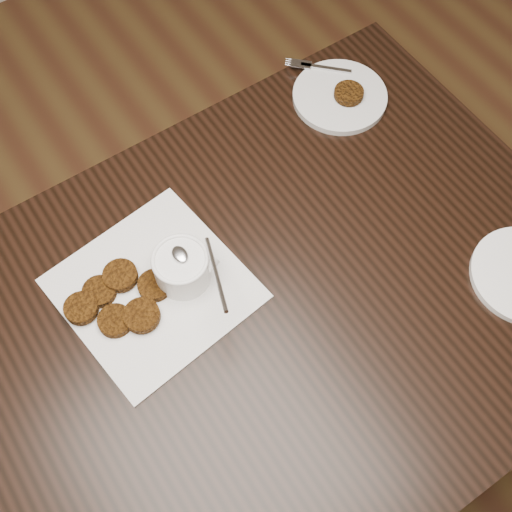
{
  "coord_description": "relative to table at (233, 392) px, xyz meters",
  "views": [
    {
      "loc": [
        -0.15,
        -0.33,
        1.82
      ],
      "look_at": [
        0.15,
        0.12,
        0.8
      ],
      "focal_mm": 45.31,
      "sensor_mm": 36.0,
      "label": 1
    }
  ],
  "objects": [
    {
      "name": "floor",
      "position": [
        -0.04,
        -0.04,
        -0.38
      ],
      "size": [
        4.0,
        4.0,
        0.0
      ],
      "primitive_type": "plane",
      "color": "brown",
      "rests_on": "ground"
    },
    {
      "name": "table",
      "position": [
        0.0,
        0.0,
        0.0
      ],
      "size": [
        1.4,
        0.9,
        0.75
      ],
      "primitive_type": "cube",
      "color": "black",
      "rests_on": "floor"
    },
    {
      "name": "napkin",
      "position": [
        -0.06,
        0.14,
        0.38
      ],
      "size": [
        0.34,
        0.34,
        0.0
      ],
      "primitive_type": "cube",
      "rotation": [
        0.0,
        0.0,
        0.12
      ],
      "color": "white",
      "rests_on": "table"
    },
    {
      "name": "sauce_ramekin",
      "position": [
        -0.01,
        0.13,
        0.45
      ],
      "size": [
        0.17,
        0.17,
        0.14
      ],
      "primitive_type": null,
      "rotation": [
        0.0,
        0.0,
        -0.36
      ],
      "color": "white",
      "rests_on": "napkin"
    },
    {
      "name": "patty_cluster",
      "position": [
        -0.12,
        0.15,
        0.39
      ],
      "size": [
        0.3,
        0.3,
        0.02
      ],
      "primitive_type": null,
      "rotation": [
        0.0,
        0.0,
        0.41
      ],
      "color": "#65380D",
      "rests_on": "napkin"
    },
    {
      "name": "plate_with_patty",
      "position": [
        0.49,
        0.31,
        0.39
      ],
      "size": [
        0.28,
        0.28,
        0.03
      ],
      "primitive_type": null,
      "rotation": [
        0.0,
        0.0,
        -0.79
      ],
      "color": "silver",
      "rests_on": "table"
    }
  ]
}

